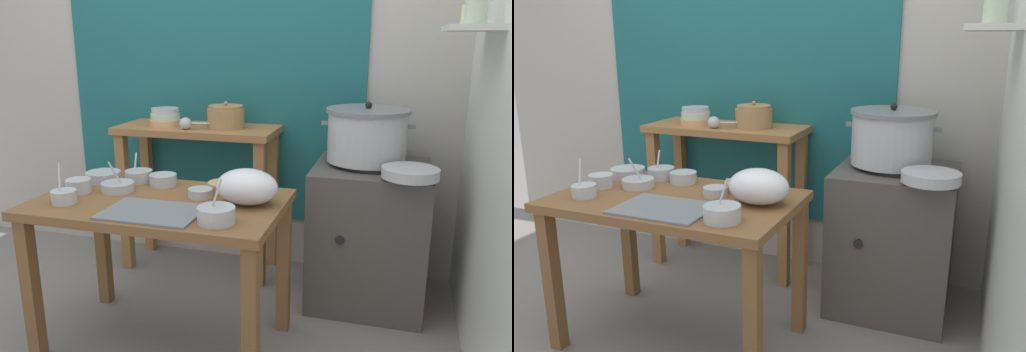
{
  "view_description": "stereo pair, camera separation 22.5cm",
  "coord_description": "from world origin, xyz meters",
  "views": [
    {
      "loc": [
        1.01,
        -1.96,
        1.41
      ],
      "look_at": [
        0.4,
        0.13,
        0.82
      ],
      "focal_mm": 35.79,
      "sensor_mm": 36.0,
      "label": 1
    },
    {
      "loc": [
        1.22,
        -1.89,
        1.41
      ],
      "look_at": [
        0.4,
        0.13,
        0.82
      ],
      "focal_mm": 35.79,
      "sensor_mm": 36.0,
      "label": 2
    }
  ],
  "objects": [
    {
      "name": "prep_bowl_5",
      "position": [
        -0.08,
        0.19,
        0.75
      ],
      "size": [
        0.13,
        0.13,
        0.06
      ],
      "color": "#B7BABF",
      "rests_on": "prep_table"
    },
    {
      "name": "wide_pan",
      "position": [
        1.06,
        0.44,
        0.8
      ],
      "size": [
        0.26,
        0.26,
        0.05
      ],
      "primitive_type": "cylinder",
      "color": "#B7BABF",
      "rests_on": "stove_block"
    },
    {
      "name": "prep_bowl_8",
      "position": [
        -0.41,
        -0.02,
        0.75
      ],
      "size": [
        0.11,
        0.11,
        0.06
      ],
      "color": "#B7BABF",
      "rests_on": "prep_table"
    },
    {
      "name": "back_shelf_table",
      "position": [
        -0.16,
        0.83,
        0.68
      ],
      "size": [
        0.96,
        0.4,
        0.9
      ],
      "color": "#9E6B3D",
      "rests_on": "ground"
    },
    {
      "name": "plastic_bag",
      "position": [
        0.39,
        0.03,
        0.8
      ],
      "size": [
        0.27,
        0.21,
        0.15
      ],
      "primitive_type": "ellipsoid",
      "color": "white",
      "rests_on": "prep_table"
    },
    {
      "name": "prep_bowl_2",
      "position": [
        -0.37,
        -0.18,
        0.75
      ],
      "size": [
        0.11,
        0.11,
        0.17
      ],
      "color": "#B7BABF",
      "rests_on": "prep_table"
    },
    {
      "name": "prep_bowl_1",
      "position": [
        -0.24,
        0.04,
        0.74
      ],
      "size": [
        0.15,
        0.15,
        0.15
      ],
      "color": "#B7BABF",
      "rests_on": "prep_table"
    },
    {
      "name": "ladle",
      "position": [
        -0.18,
        0.72,
        0.94
      ],
      "size": [
        0.27,
        0.11,
        0.07
      ],
      "color": "#B7BABF",
      "rests_on": "back_shelf_table"
    },
    {
      "name": "prep_bowl_6",
      "position": [
        -0.23,
        0.22,
        0.75
      ],
      "size": [
        0.13,
        0.13,
        0.14
      ],
      "color": "#B7BABF",
      "rests_on": "prep_table"
    },
    {
      "name": "stove_block",
      "position": [
        0.88,
        0.7,
        0.38
      ],
      "size": [
        0.6,
        0.61,
        0.78
      ],
      "color": "#4C4742",
      "rests_on": "ground"
    },
    {
      "name": "ground_plane",
      "position": [
        0.0,
        0.0,
        0.0
      ],
      "size": [
        9.0,
        9.0,
        0.0
      ],
      "primitive_type": "plane",
      "color": "gray"
    },
    {
      "name": "prep_bowl_7",
      "position": [
        0.34,
        -0.22,
        0.76
      ],
      "size": [
        0.15,
        0.15,
        0.17
      ],
      "color": "#B7BABF",
      "rests_on": "prep_table"
    },
    {
      "name": "prep_bowl_0",
      "position": [
        0.16,
        0.06,
        0.74
      ],
      "size": [
        0.11,
        0.11,
        0.04
      ],
      "color": "#B7BABF",
      "rests_on": "prep_table"
    },
    {
      "name": "steamer_pot",
      "position": [
        0.84,
        0.72,
        0.92
      ],
      "size": [
        0.48,
        0.43,
        0.31
      ],
      "color": "#B7BABF",
      "rests_on": "stove_block"
    },
    {
      "name": "prep_table",
      "position": [
        0.0,
        -0.02,
        0.61
      ],
      "size": [
        1.1,
        0.66,
        0.72
      ],
      "color": "brown",
      "rests_on": "ground"
    },
    {
      "name": "clay_pot",
      "position": [
        0.02,
        0.83,
        0.96
      ],
      "size": [
        0.22,
        0.22,
        0.16
      ],
      "color": "#A37A4C",
      "rests_on": "back_shelf_table"
    },
    {
      "name": "bowl_stack_enamel",
      "position": [
        -0.35,
        0.79,
        0.95
      ],
      "size": [
        0.19,
        0.19,
        0.11
      ],
      "color": "tan",
      "rests_on": "back_shelf_table"
    },
    {
      "name": "prep_bowl_4",
      "position": [
        -0.4,
        0.17,
        0.75
      ],
      "size": [
        0.17,
        0.17,
        0.05
      ],
      "color": "#B7BABF",
      "rests_on": "prep_table"
    },
    {
      "name": "wall_back",
      "position": [
        0.08,
        1.1,
        1.3
      ],
      "size": [
        4.4,
        0.12,
        2.6
      ],
      "color": "#B2ADA3",
      "rests_on": "ground"
    },
    {
      "name": "serving_tray",
      "position": [
        0.05,
        -0.19,
        0.72
      ],
      "size": [
        0.4,
        0.28,
        0.01
      ],
      "primitive_type": "cube",
      "color": "slate",
      "rests_on": "prep_table"
    },
    {
      "name": "prep_bowl_3",
      "position": [
        0.23,
        0.19,
        0.74
      ],
      "size": [
        0.15,
        0.15,
        0.04
      ],
      "color": "tan",
      "rests_on": "prep_table"
    }
  ]
}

